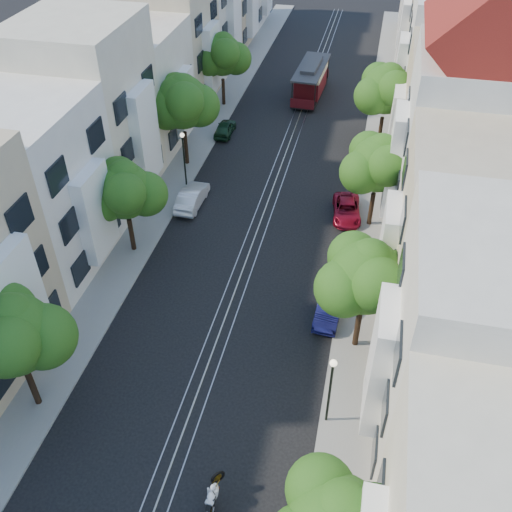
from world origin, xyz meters
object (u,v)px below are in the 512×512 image
Objects in this scene: cable_car at (311,79)px; tree_w_a at (14,336)px; tree_w_b at (125,192)px; tree_w_c at (183,103)px; tree_e_c at (379,165)px; tree_w_d at (223,56)px; tree_e_d at (387,91)px; parked_car_e_mid at (330,306)px; sportbike_rider at (213,495)px; parked_car_w_far at (225,128)px; parked_car_w_mid at (192,197)px; tree_e_b at (367,278)px; lamp_west at (184,151)px; parked_car_e_far at (347,210)px; lamp_east at (331,382)px.

tree_w_a is at bearing -98.22° from cable_car.
tree_w_c is at bearing 90.00° from tree_w_b.
tree_e_c is 15.60m from tree_w_b.
tree_w_a is 34.00m from tree_w_d.
tree_w_d is (-14.40, 5.00, -0.27)m from tree_e_d.
tree_w_c is 19.45m from parked_car_e_mid.
tree_w_d is at bearing 90.00° from tree_w_a.
parked_car_e_mid is (5.31, -28.77, -1.11)m from cable_car.
sportbike_rider is at bearing -17.35° from tree_w_a.
tree_w_d is at bearing 90.00° from tree_w_b.
tree_w_c is 7.25m from parked_car_w_far.
tree_w_d is 16.88m from parked_car_w_mid.
tree_e_b is 1.61× the size of lamp_west.
sportbike_rider is (9.45, -2.95, -3.95)m from tree_w_a.
parked_car_w_mid is (2.03, 5.71, -3.74)m from tree_w_b.
tree_w_c is at bearing -157.38° from tree_e_d.
tree_e_b is 21.53m from tree_w_c.
tree_e_d is at bearing 90.00° from tree_e_b.
lamp_west reaches higher than sportbike_rider.
tree_w_a is at bearing -90.00° from tree_w_c.
parked_car_e_mid is (11.90, -11.03, -2.23)m from lamp_west.
sportbike_rider reaches higher than parked_car_e_far.
tree_w_b reaches higher than sportbike_rider.
tree_w_d is at bearing 112.80° from lamp_east.
lamp_west is (0.84, 20.02, -1.89)m from tree_w_a.
parked_car_w_far is at bearing 114.22° from lamp_east.
tree_e_d is at bearing 73.65° from parked_car_e_far.
tree_w_a is 1.61× the size of lamp_east.
parked_car_e_mid is at bearing 141.96° from parked_car_w_mid.
tree_e_b is at bearing -74.32° from cable_car.
tree_w_b is at bearing 143.42° from lamp_east.
parked_car_w_far is (-11.90, 26.45, -2.27)m from lamp_east.
tree_e_d is 0.89× the size of cable_car.
tree_e_b is 1.07× the size of tree_w_b.
tree_e_c is at bearing 83.01° from parked_car_e_mid.
tree_e_b is 5.41m from lamp_east.
tree_w_a is at bearing -90.00° from tree_w_d.
cable_car is at bearing -123.43° from parked_car_w_far.
sportbike_rider is (9.45, -36.95, -3.82)m from tree_w_d.
cable_car is (7.43, 37.76, -3.01)m from tree_w_a.
cable_car is at bearing 26.87° from tree_w_d.
lamp_west is 12.20m from parked_car_e_far.
cable_car is (7.43, 25.76, -2.68)m from tree_w_b.
tree_e_d is 1.65× the size of lamp_west.
sportbike_rider is 0.44× the size of parked_car_e_mid.
tree_e_b reaches higher than parked_car_e_far.
tree_e_b is 11.80m from sportbike_rider.
tree_w_d is 0.85× the size of cable_car.
tree_w_a is at bearing -131.54° from parked_car_e_far.
tree_w_a reaches higher than cable_car.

